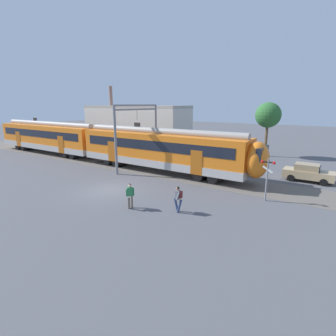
{
  "coord_description": "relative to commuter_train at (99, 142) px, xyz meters",
  "views": [
    {
      "loc": [
        14.61,
        -13.74,
        6.53
      ],
      "look_at": [
        3.43,
        3.18,
        1.6
      ],
      "focal_mm": 28.0,
      "sensor_mm": 36.0,
      "label": 1
    }
  ],
  "objects": [
    {
      "name": "pedestrian_green",
      "position": [
        12.58,
        -8.91,
        -1.26
      ],
      "size": [
        0.5,
        0.69,
        1.67
      ],
      "color": "#6B6051",
      "rests_on": "ground"
    },
    {
      "name": "parked_car_tan",
      "position": [
        21.39,
        4.21,
        -1.47
      ],
      "size": [
        4.01,
        1.77,
        1.54
      ],
      "color": "tan",
      "rests_on": "ground"
    },
    {
      "name": "commuter_train",
      "position": [
        0.0,
        0.0,
        0.0
      ],
      "size": [
        38.05,
        3.07,
        4.73
      ],
      "color": "#B2ADA8",
      "rests_on": "ground"
    },
    {
      "name": "track_bed",
      "position": [
        -2.48,
        0.0,
        -2.25
      ],
      "size": [
        80.0,
        4.4,
        0.01
      ],
      "primitive_type": "cube",
      "color": "#605951",
      "rests_on": "ground"
    },
    {
      "name": "background_building",
      "position": [
        -1.45,
        8.34,
        0.95
      ],
      "size": [
        15.79,
        5.0,
        9.2
      ],
      "color": "beige",
      "rests_on": "ground"
    },
    {
      "name": "ground_plane",
      "position": [
        8.74,
        -7.07,
        -2.25
      ],
      "size": [
        160.0,
        160.0,
        0.0
      ],
      "primitive_type": "plane",
      "color": "#515156"
    },
    {
      "name": "catenary_gantry",
      "position": [
        5.83,
        0.0,
        2.06
      ],
      "size": [
        0.24,
        6.64,
        6.53
      ],
      "color": "gray",
      "rests_on": "ground"
    },
    {
      "name": "pedestrian_grey",
      "position": [
        15.48,
        -7.75,
        -1.26
      ],
      "size": [
        0.68,
        0.54,
        1.67
      ],
      "color": "navy",
      "rests_on": "ground"
    },
    {
      "name": "crossing_signal",
      "position": [
        19.51,
        -2.73,
        -0.24
      ],
      "size": [
        0.96,
        0.21,
        3.0
      ],
      "color": "gray",
      "rests_on": "ground"
    },
    {
      "name": "street_tree_right",
      "position": [
        15.43,
        13.94,
        2.95
      ],
      "size": [
        3.14,
        3.14,
        6.81
      ],
      "color": "brown",
      "rests_on": "ground"
    }
  ]
}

